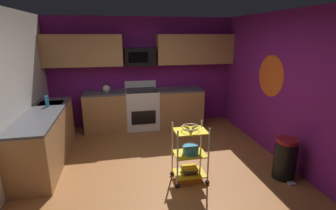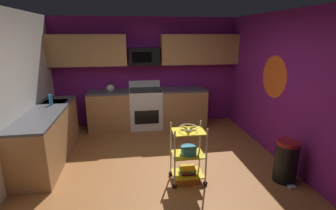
{
  "view_description": "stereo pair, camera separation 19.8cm",
  "coord_description": "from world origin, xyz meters",
  "px_view_note": "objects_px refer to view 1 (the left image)",
  "views": [
    {
      "loc": [
        -0.61,
        -3.73,
        2.21
      ],
      "look_at": [
        0.2,
        0.29,
        1.05
      ],
      "focal_mm": 26.95,
      "sensor_mm": 36.0,
      "label": 1
    },
    {
      "loc": [
        -0.42,
        -3.76,
        2.21
      ],
      "look_at": [
        0.2,
        0.29,
        1.05
      ],
      "focal_mm": 26.95,
      "sensor_mm": 36.0,
      "label": 2
    }
  ],
  "objects_px": {
    "mixing_bowl_large": "(191,150)",
    "book_stack": "(189,169)",
    "trash_can": "(285,159)",
    "kettle": "(106,89)",
    "rolling_cart": "(190,154)",
    "oven_range": "(142,108)",
    "fruit_bowl": "(190,128)",
    "dish_soap_bottle": "(47,101)",
    "microwave": "(140,57)"
  },
  "relations": [
    {
      "from": "mixing_bowl_large",
      "to": "book_stack",
      "type": "bearing_deg",
      "value": -180.0
    },
    {
      "from": "trash_can",
      "to": "kettle",
      "type": "bearing_deg",
      "value": 135.74
    },
    {
      "from": "rolling_cart",
      "to": "kettle",
      "type": "height_order",
      "value": "kettle"
    },
    {
      "from": "oven_range",
      "to": "fruit_bowl",
      "type": "xyz_separation_m",
      "value": [
        0.47,
        -2.48,
        0.4
      ]
    },
    {
      "from": "fruit_bowl",
      "to": "kettle",
      "type": "xyz_separation_m",
      "value": [
        -1.28,
        2.48,
        0.12
      ]
    },
    {
      "from": "rolling_cart",
      "to": "book_stack",
      "type": "height_order",
      "value": "rolling_cart"
    },
    {
      "from": "book_stack",
      "to": "dish_soap_bottle",
      "type": "height_order",
      "value": "dish_soap_bottle"
    },
    {
      "from": "oven_range",
      "to": "book_stack",
      "type": "relative_size",
      "value": 4.46
    },
    {
      "from": "microwave",
      "to": "fruit_bowl",
      "type": "bearing_deg",
      "value": -79.62
    },
    {
      "from": "mixing_bowl_large",
      "to": "kettle",
      "type": "height_order",
      "value": "kettle"
    },
    {
      "from": "microwave",
      "to": "book_stack",
      "type": "distance_m",
      "value": 3.03
    },
    {
      "from": "trash_can",
      "to": "mixing_bowl_large",
      "type": "bearing_deg",
      "value": 171.45
    },
    {
      "from": "rolling_cart",
      "to": "book_stack",
      "type": "relative_size",
      "value": 3.71
    },
    {
      "from": "oven_range",
      "to": "trash_can",
      "type": "height_order",
      "value": "oven_range"
    },
    {
      "from": "rolling_cart",
      "to": "fruit_bowl",
      "type": "height_order",
      "value": "rolling_cart"
    },
    {
      "from": "rolling_cart",
      "to": "mixing_bowl_large",
      "type": "relative_size",
      "value": 3.63
    },
    {
      "from": "oven_range",
      "to": "book_stack",
      "type": "bearing_deg",
      "value": -79.2
    },
    {
      "from": "microwave",
      "to": "dish_soap_bottle",
      "type": "xyz_separation_m",
      "value": [
        -1.83,
        -1.13,
        -0.68
      ]
    },
    {
      "from": "fruit_bowl",
      "to": "mixing_bowl_large",
      "type": "xyz_separation_m",
      "value": [
        0.01,
        -0.0,
        -0.36
      ]
    },
    {
      "from": "trash_can",
      "to": "rolling_cart",
      "type": "bearing_deg",
      "value": 171.51
    },
    {
      "from": "mixing_bowl_large",
      "to": "trash_can",
      "type": "bearing_deg",
      "value": -8.55
    },
    {
      "from": "oven_range",
      "to": "book_stack",
      "type": "height_order",
      "value": "oven_range"
    },
    {
      "from": "oven_range",
      "to": "dish_soap_bottle",
      "type": "xyz_separation_m",
      "value": [
        -1.83,
        -1.02,
        0.54
      ]
    },
    {
      "from": "microwave",
      "to": "kettle",
      "type": "distance_m",
      "value": 1.08
    },
    {
      "from": "fruit_bowl",
      "to": "trash_can",
      "type": "relative_size",
      "value": 0.41
    },
    {
      "from": "kettle",
      "to": "fruit_bowl",
      "type": "bearing_deg",
      "value": -62.69
    },
    {
      "from": "mixing_bowl_large",
      "to": "book_stack",
      "type": "distance_m",
      "value": 0.33
    },
    {
      "from": "rolling_cart",
      "to": "dish_soap_bottle",
      "type": "height_order",
      "value": "dish_soap_bottle"
    },
    {
      "from": "fruit_bowl",
      "to": "book_stack",
      "type": "height_order",
      "value": "fruit_bowl"
    },
    {
      "from": "dish_soap_bottle",
      "to": "kettle",
      "type": "bearing_deg",
      "value": 44.69
    },
    {
      "from": "rolling_cart",
      "to": "trash_can",
      "type": "distance_m",
      "value": 1.51
    },
    {
      "from": "trash_can",
      "to": "oven_range",
      "type": "bearing_deg",
      "value": 126.01
    },
    {
      "from": "oven_range",
      "to": "book_stack",
      "type": "distance_m",
      "value": 2.54
    },
    {
      "from": "fruit_bowl",
      "to": "dish_soap_bottle",
      "type": "bearing_deg",
      "value": 147.67
    },
    {
      "from": "microwave",
      "to": "trash_can",
      "type": "height_order",
      "value": "microwave"
    },
    {
      "from": "book_stack",
      "to": "kettle",
      "type": "distance_m",
      "value": 2.9
    },
    {
      "from": "kettle",
      "to": "mixing_bowl_large",
      "type": "bearing_deg",
      "value": -62.48
    },
    {
      "from": "fruit_bowl",
      "to": "book_stack",
      "type": "bearing_deg",
      "value": -45.0
    },
    {
      "from": "rolling_cart",
      "to": "fruit_bowl",
      "type": "bearing_deg",
      "value": 135.0
    },
    {
      "from": "trash_can",
      "to": "microwave",
      "type": "bearing_deg",
      "value": 124.98
    },
    {
      "from": "rolling_cart",
      "to": "fruit_bowl",
      "type": "relative_size",
      "value": 3.36
    },
    {
      "from": "mixing_bowl_large",
      "to": "dish_soap_bottle",
      "type": "distance_m",
      "value": 2.79
    },
    {
      "from": "rolling_cart",
      "to": "oven_range",
      "type": "bearing_deg",
      "value": 100.8
    },
    {
      "from": "oven_range",
      "to": "dish_soap_bottle",
      "type": "distance_m",
      "value": 2.17
    },
    {
      "from": "kettle",
      "to": "dish_soap_bottle",
      "type": "distance_m",
      "value": 1.45
    },
    {
      "from": "microwave",
      "to": "kettle",
      "type": "relative_size",
      "value": 2.65
    },
    {
      "from": "rolling_cart",
      "to": "trash_can",
      "type": "bearing_deg",
      "value": -8.49
    },
    {
      "from": "dish_soap_bottle",
      "to": "mixing_bowl_large",
      "type": "bearing_deg",
      "value": -32.2
    },
    {
      "from": "book_stack",
      "to": "trash_can",
      "type": "xyz_separation_m",
      "value": [
        1.49,
        -0.22,
        0.14
      ]
    },
    {
      "from": "fruit_bowl",
      "to": "trash_can",
      "type": "xyz_separation_m",
      "value": [
        1.49,
        -0.22,
        -0.55
      ]
    }
  ]
}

